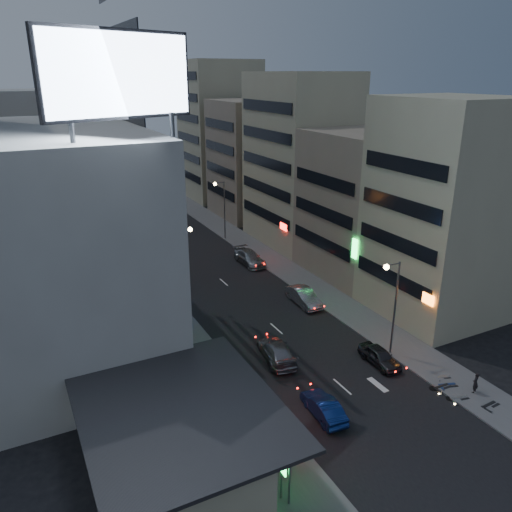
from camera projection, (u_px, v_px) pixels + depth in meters
ground at (378, 418)px, 33.51m from camera, size 180.00×180.00×0.00m
sidewalk_left at (143, 282)px, 55.19m from camera, size 4.00×120.00×0.12m
sidewalk_right at (270, 259)px, 61.99m from camera, size 4.00×120.00×0.12m
food_court at (167, 440)px, 28.59m from camera, size 11.00×13.00×3.88m
white_building at (56, 243)px, 39.91m from camera, size 14.00×24.00×18.00m
shophouse_near at (441, 211)px, 45.22m from camera, size 10.00×11.00×20.00m
shophouse_mid at (364, 204)px, 55.75m from camera, size 11.00×12.00×16.00m
shophouse_far at (300, 161)px, 65.38m from camera, size 10.00×14.00×22.00m
far_left_a at (44, 175)px, 61.13m from camera, size 11.00×10.00×20.00m
far_left_b at (34, 177)px, 72.66m from camera, size 12.00×10.00×15.00m
far_right_a at (252, 159)px, 78.84m from camera, size 11.00×12.00×18.00m
far_right_b at (220, 131)px, 89.73m from camera, size 12.00×12.00×24.00m
billboard at (120, 75)px, 28.86m from camera, size 9.52×3.75×6.20m
street_lamp_right_near at (392, 295)px, 39.19m from camera, size 1.60×0.44×8.02m
street_lamp_left at (182, 256)px, 47.56m from camera, size 1.60×0.44×8.02m
street_lamp_right_far at (222, 202)px, 67.64m from camera, size 1.60×0.44×8.02m
parked_car_right_near at (380, 356)px, 39.50m from camera, size 1.70×4.08×1.38m
parked_car_right_mid at (304, 297)px, 49.78m from camera, size 1.89×4.93×1.60m
parked_car_left at (167, 274)px, 55.90m from camera, size 2.36×4.76×1.30m
parked_car_right_far at (249, 258)px, 60.34m from camera, size 2.30×5.58×1.61m
road_car_blue at (323, 407)px, 33.49m from camera, size 1.82×4.34×1.40m
road_car_silver at (277, 351)px, 40.11m from camera, size 3.08×5.58×1.53m
person at (476, 383)px, 35.75m from camera, size 0.68×0.56×1.61m
scooter_black_a at (495, 393)px, 34.88m from camera, size 0.78×2.03×1.22m
scooter_silver_a at (466, 388)px, 35.52m from camera, size 0.98×1.95×1.14m
scooter_blue at (456, 376)px, 36.92m from camera, size 1.21×2.06×1.19m
scooter_black_b at (448, 376)px, 36.87m from camera, size 0.70×1.99×1.21m
scooter_silver_b at (449, 370)px, 37.87m from camera, size 1.00×1.68×0.97m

